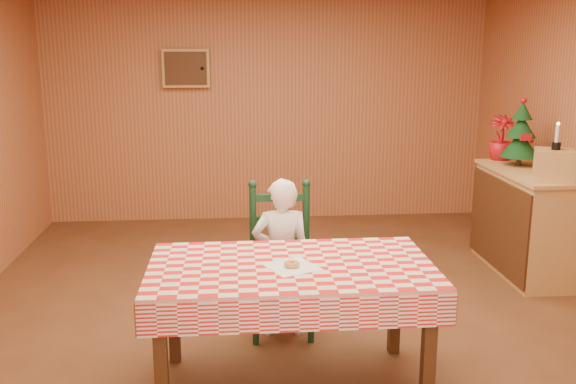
{
  "coord_description": "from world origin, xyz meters",
  "views": [
    {
      "loc": [
        -0.39,
        -4.37,
        2.01
      ],
      "look_at": [
        0.0,
        0.2,
        0.95
      ],
      "focal_mm": 40.0,
      "sensor_mm": 36.0,
      "label": 1
    }
  ],
  "objects_px": {
    "dining_table": "(291,278)",
    "crate": "(554,165)",
    "shelf_unit": "(525,222)",
    "ladder_chair": "(281,263)",
    "christmas_tree": "(521,135)",
    "seated_child": "(281,257)"
  },
  "relations": [
    {
      "from": "seated_child",
      "to": "christmas_tree",
      "type": "relative_size",
      "value": 1.81
    },
    {
      "from": "seated_child",
      "to": "crate",
      "type": "bearing_deg",
      "value": -163.45
    },
    {
      "from": "dining_table",
      "to": "crate",
      "type": "distance_m",
      "value": 2.7
    },
    {
      "from": "ladder_chair",
      "to": "christmas_tree",
      "type": "bearing_deg",
      "value": 29.17
    },
    {
      "from": "seated_child",
      "to": "shelf_unit",
      "type": "relative_size",
      "value": 0.91
    },
    {
      "from": "dining_table",
      "to": "christmas_tree",
      "type": "bearing_deg",
      "value": 42.13
    },
    {
      "from": "ladder_chair",
      "to": "shelf_unit",
      "type": "xyz_separation_m",
      "value": [
        2.26,
        1.02,
        -0.04
      ]
    },
    {
      "from": "ladder_chair",
      "to": "dining_table",
      "type": "bearing_deg",
      "value": -90.0
    },
    {
      "from": "seated_child",
      "to": "crate",
      "type": "height_order",
      "value": "crate"
    },
    {
      "from": "shelf_unit",
      "to": "seated_child",
      "type": "bearing_deg",
      "value": -154.59
    },
    {
      "from": "shelf_unit",
      "to": "christmas_tree",
      "type": "xyz_separation_m",
      "value": [
        0.01,
        0.25,
        0.74
      ]
    },
    {
      "from": "shelf_unit",
      "to": "ladder_chair",
      "type": "bearing_deg",
      "value": -155.77
    },
    {
      "from": "seated_child",
      "to": "shelf_unit",
      "type": "bearing_deg",
      "value": -154.59
    },
    {
      "from": "seated_child",
      "to": "christmas_tree",
      "type": "xyz_separation_m",
      "value": [
        2.27,
        1.32,
        0.65
      ]
    },
    {
      "from": "ladder_chair",
      "to": "crate",
      "type": "xyz_separation_m",
      "value": [
        2.27,
        0.62,
        0.55
      ]
    },
    {
      "from": "christmas_tree",
      "to": "seated_child",
      "type": "bearing_deg",
      "value": -149.75
    },
    {
      "from": "seated_child",
      "to": "christmas_tree",
      "type": "height_order",
      "value": "christmas_tree"
    },
    {
      "from": "dining_table",
      "to": "crate",
      "type": "height_order",
      "value": "crate"
    },
    {
      "from": "dining_table",
      "to": "crate",
      "type": "relative_size",
      "value": 5.52
    },
    {
      "from": "seated_child",
      "to": "shelf_unit",
      "type": "height_order",
      "value": "seated_child"
    },
    {
      "from": "dining_table",
      "to": "seated_child",
      "type": "relative_size",
      "value": 1.47
    },
    {
      "from": "seated_child",
      "to": "shelf_unit",
      "type": "distance_m",
      "value": 2.51
    }
  ]
}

